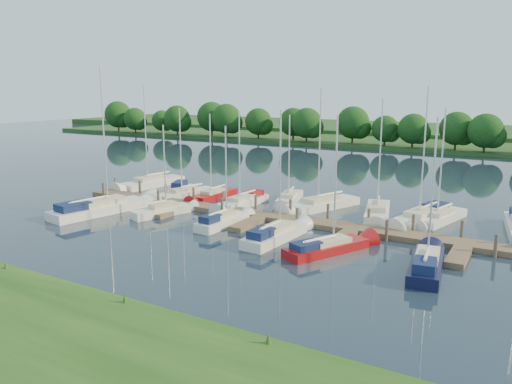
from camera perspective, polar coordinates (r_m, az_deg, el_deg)
The scene contains 23 objects.
ground at distance 36.33m, azimuth -5.08°, elevation -5.78°, with size 260.00×260.00×0.00m, color #1B2937.
near_bank at distance 25.82m, azimuth -26.61°, elevation -13.98°, with size 90.00×10.00×0.50m, color #1D4313.
dock at distance 42.21m, azimuth 0.63°, elevation -2.95°, with size 40.00×6.00×0.40m.
mooring_pilings at distance 43.07m, azimuth 1.37°, elevation -2.11°, with size 38.24×2.84×2.00m.
far_shore at distance 105.72m, azimuth 19.08°, elevation 5.35°, with size 180.00×30.00×0.60m, color #1E3F18.
distant_hill at distance 130.21m, azimuth 21.27°, elevation 6.46°, with size 220.00×40.00×1.40m, color #315726.
treeline at distance 91.79m, azimuth 20.87°, elevation 6.76°, with size 146.36×10.12×8.27m.
sailboat_n_0 at distance 57.75m, azimuth -12.05°, elevation 0.88°, with size 3.32×9.29×11.71m.
motorboat at distance 53.47m, azimuth -8.76°, elevation 0.20°, with size 2.90×5.00×1.58m.
sailboat_n_2 at distance 51.51m, azimuth -8.26°, elevation -0.30°, with size 3.50×7.37×9.34m.
sailboat_n_3 at distance 50.43m, azimuth -4.98°, elevation -0.48°, with size 1.88×6.93×8.84m.
sailboat_n_4 at distance 47.09m, azimuth -1.58°, elevation -1.25°, with size 2.19×7.25×9.29m.
sailboat_n_5 at distance 48.84m, azimuth 3.80°, elevation -0.86°, with size 3.05×6.93×8.83m.
sailboat_n_6 at distance 46.44m, azimuth 7.32°, elevation -1.59°, with size 4.84×8.87×11.38m.
sailboat_n_7 at distance 44.42m, azimuth 13.68°, elevation -2.45°, with size 3.59×8.27×10.50m.
sailboat_n_8 at distance 43.84m, azimuth 18.41°, elevation -2.85°, with size 3.95×9.21×11.51m.
sailboat_n_9 at distance 44.23m, azimuth 20.14°, elevation -2.91°, with size 3.38×7.68×9.73m.
sailboat_s_0 at distance 46.74m, azimuth -17.02°, elevation -1.85°, with size 4.12×10.64×13.31m.
sailboat_s_1 at distance 44.61m, azimuth -10.50°, elevation -2.24°, with size 3.12×6.28×8.28m.
sailboat_s_2 at distance 40.47m, azimuth -3.73°, elevation -3.43°, with size 1.93×6.44×8.44m.
sailboat_s_3 at distance 36.72m, azimuth 2.36°, elevation -5.00°, with size 2.29×7.67×9.89m.
sailboat_s_4 at distance 34.47m, azimuth 8.38°, elevation -6.31°, with size 4.49×7.31×9.52m.
sailboat_s_5 at distance 32.43m, azimuth 18.91°, elevation -7.95°, with size 2.55×7.54×9.73m.
Camera 1 is at (20.06, -28.25, 10.92)m, focal length 35.00 mm.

